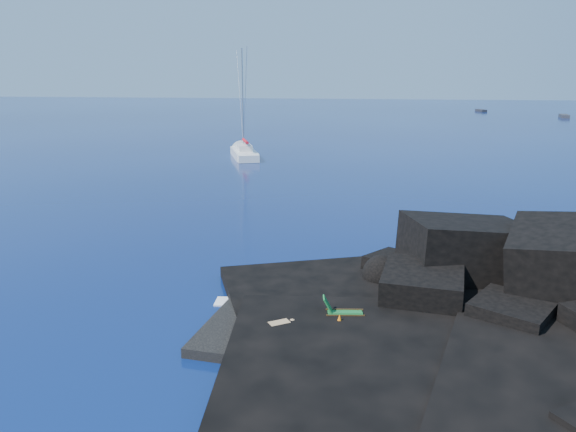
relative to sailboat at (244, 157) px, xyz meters
name	(u,v)px	position (x,y,z in m)	size (l,w,h in m)	color
ground	(201,331)	(8.68, -43.12, 0.00)	(400.00, 400.00, 0.00)	#040E3A
headland	(556,320)	(21.68, -40.12, 0.00)	(24.00, 24.00, 3.60)	black
beach	(326,334)	(13.18, -42.62, 0.00)	(8.50, 6.00, 0.70)	black
surf_foam	(347,289)	(13.68, -38.12, 0.00)	(10.00, 8.00, 0.06)	white
sailboat	(244,157)	(0.00, 0.00, 0.00)	(2.38, 11.34, 11.89)	white
deck_chair	(345,308)	(13.80, -42.10, 0.84)	(1.43, 0.63, 0.98)	#17682C
towel	(279,329)	(11.58, -43.27, 0.38)	(1.93, 0.91, 0.05)	white
sunbather	(279,325)	(11.58, -43.27, 0.54)	(1.83, 0.50, 0.27)	tan
marker_cone	(339,321)	(13.65, -42.76, 0.60)	(0.33, 0.33, 0.50)	orange
distant_boat_a	(481,112)	(40.00, 87.07, 0.00)	(1.30, 4.17, 0.56)	black
distant_boat_b	(564,118)	(54.22, 69.00, 0.00)	(1.59, 5.11, 0.68)	#2A2A2F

